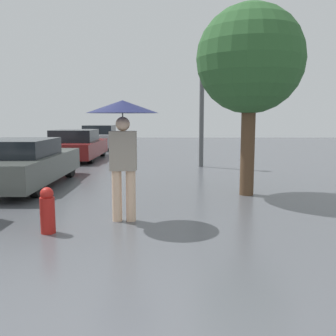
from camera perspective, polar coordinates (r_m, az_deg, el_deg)
name	(u,v)px	position (r m, az deg, el deg)	size (l,w,h in m)	color
pedestrian	(124,125)	(6.13, -6.67, 6.54)	(1.16, 1.16, 1.99)	beige
parked_car_second	(23,163)	(10.08, -21.20, 0.67)	(1.85, 4.45, 1.19)	#4C514C
parked_car_third	(78,146)	(15.82, -13.60, 3.33)	(1.89, 4.23, 1.23)	maroon
parked_car_farthest	(102,138)	(21.26, -10.05, 4.59)	(1.83, 4.03, 1.30)	#9EA3A8
tree	(252,61)	(8.50, 12.64, 15.67)	(2.31, 2.31, 4.11)	brown
street_lamp	(203,97)	(13.11, 5.41, 10.77)	(0.34, 0.34, 3.96)	#515456
fire_hydrant	(49,210)	(5.87, -17.66, -6.16)	(0.22, 0.22, 0.70)	#B21E19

